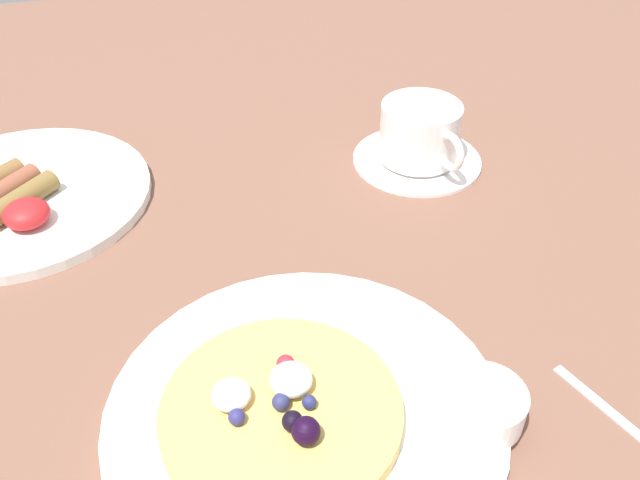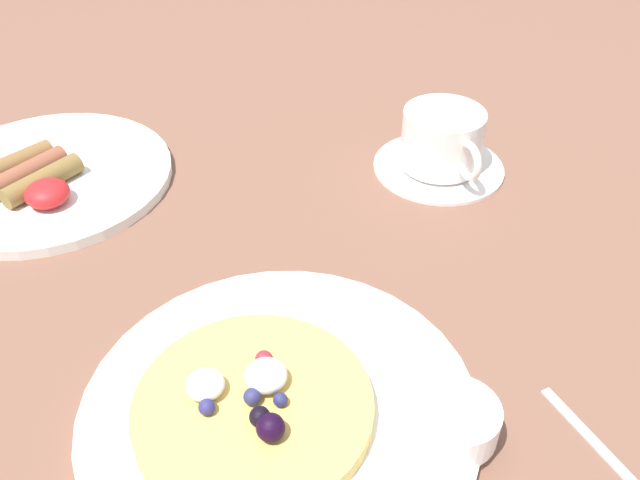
{
  "view_description": "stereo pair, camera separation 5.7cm",
  "coord_description": "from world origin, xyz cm",
  "px_view_note": "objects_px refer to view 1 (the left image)",
  "views": [
    {
      "loc": [
        -7.95,
        -47.37,
        41.86
      ],
      "look_at": [
        2.9,
        -2.06,
        4.0
      ],
      "focal_mm": 38.15,
      "sensor_mm": 36.0,
      "label": 1
    },
    {
      "loc": [
        -2.36,
        -48.36,
        41.86
      ],
      "look_at": [
        2.9,
        -2.06,
        4.0
      ],
      "focal_mm": 38.15,
      "sensor_mm": 36.0,
      "label": 2
    }
  ],
  "objects_px": {
    "coffee_saucer": "(417,158)",
    "syrup_ramekin": "(484,405)",
    "coffee_cup": "(421,131)",
    "breakfast_plate": "(21,197)",
    "pancake_plate": "(306,411)"
  },
  "relations": [
    {
      "from": "pancake_plate",
      "to": "breakfast_plate",
      "type": "xyz_separation_m",
      "value": [
        -0.23,
        0.33,
        0.0
      ]
    },
    {
      "from": "pancake_plate",
      "to": "coffee_cup",
      "type": "relative_size",
      "value": 2.49
    },
    {
      "from": "syrup_ramekin",
      "to": "coffee_cup",
      "type": "distance_m",
      "value": 0.36
    },
    {
      "from": "pancake_plate",
      "to": "coffee_saucer",
      "type": "height_order",
      "value": "pancake_plate"
    },
    {
      "from": "pancake_plate",
      "to": "coffee_cup",
      "type": "height_order",
      "value": "coffee_cup"
    },
    {
      "from": "pancake_plate",
      "to": "syrup_ramekin",
      "type": "bearing_deg",
      "value": -17.58
    },
    {
      "from": "pancake_plate",
      "to": "breakfast_plate",
      "type": "bearing_deg",
      "value": 124.66
    },
    {
      "from": "coffee_saucer",
      "to": "syrup_ramekin",
      "type": "bearing_deg",
      "value": -102.55
    },
    {
      "from": "coffee_cup",
      "to": "syrup_ramekin",
      "type": "bearing_deg",
      "value": -102.67
    },
    {
      "from": "coffee_saucer",
      "to": "coffee_cup",
      "type": "xyz_separation_m",
      "value": [
        0.0,
        -0.0,
        0.04
      ]
    },
    {
      "from": "breakfast_plate",
      "to": "coffee_cup",
      "type": "relative_size",
      "value": 2.26
    },
    {
      "from": "coffee_cup",
      "to": "breakfast_plate",
      "type": "bearing_deg",
      "value": 176.72
    },
    {
      "from": "pancake_plate",
      "to": "coffee_saucer",
      "type": "relative_size",
      "value": 2.03
    },
    {
      "from": "breakfast_plate",
      "to": "coffee_cup",
      "type": "bearing_deg",
      "value": -3.28
    },
    {
      "from": "syrup_ramekin",
      "to": "coffee_cup",
      "type": "relative_size",
      "value": 0.5
    }
  ]
}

